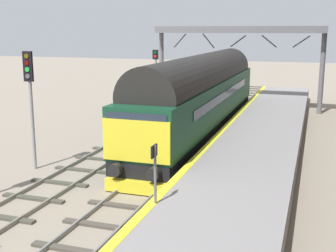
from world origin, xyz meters
The scene contains 9 objects.
ground_plane centered at (0.00, 0.00, 0.00)m, with size 140.00×140.00×0.00m, color gray.
track_main centered at (0.00, 0.00, 0.06)m, with size 2.50×60.00×0.15m.
track_adjacent_west centered at (-3.33, 0.00, 0.06)m, with size 2.50×60.00×0.15m.
station_platform centered at (3.60, 0.00, 0.50)m, with size 4.00×44.00×1.01m.
diesel_locomotive centered at (0.00, 5.33, 2.49)m, with size 2.74×19.94×4.68m.
signal_post_mid centered at (-5.43, -3.01, 3.34)m, with size 0.44×0.22×5.14m.
signal_post_far centered at (-5.43, 12.77, 2.83)m, with size 0.44×0.22×4.56m.
platform_number_sign centered at (1.84, -7.48, 2.19)m, with size 0.10×0.44×1.77m.
overhead_footbridge centered at (0.38, 14.97, 5.70)m, with size 12.63×2.00×6.29m.
Camera 1 is at (6.10, -19.15, 6.01)m, focal length 47.86 mm.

